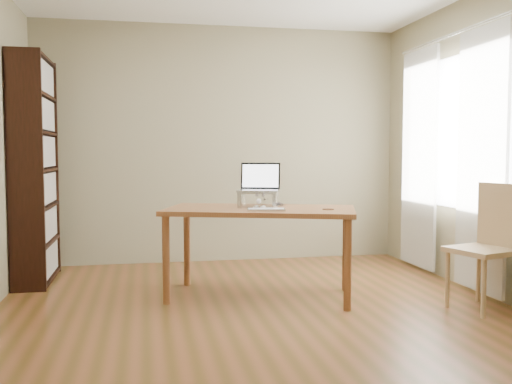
{
  "coord_description": "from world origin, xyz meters",
  "views": [
    {
      "loc": [
        -0.84,
        -4.05,
        1.21
      ],
      "look_at": [
        0.07,
        0.56,
        0.89
      ],
      "focal_mm": 40.0,
      "sensor_mm": 36.0,
      "label": 1
    }
  ],
  "objects_px": {
    "desk": "(260,218)",
    "laptop": "(257,184)",
    "chair": "(491,242)",
    "bookshelf": "(35,170)",
    "cat": "(262,200)",
    "keyboard": "(266,209)"
  },
  "relations": [
    {
      "from": "desk",
      "to": "laptop",
      "type": "height_order",
      "value": "laptop"
    },
    {
      "from": "laptop",
      "to": "chair",
      "type": "distance_m",
      "value": 1.92
    },
    {
      "from": "bookshelf",
      "to": "cat",
      "type": "xyz_separation_m",
      "value": [
        1.98,
        -0.86,
        -0.24
      ]
    },
    {
      "from": "desk",
      "to": "cat",
      "type": "xyz_separation_m",
      "value": [
        0.04,
        0.11,
        0.15
      ]
    },
    {
      "from": "chair",
      "to": "keyboard",
      "type": "bearing_deg",
      "value": 146.69
    },
    {
      "from": "keyboard",
      "to": "cat",
      "type": "distance_m",
      "value": 0.34
    },
    {
      "from": "bookshelf",
      "to": "cat",
      "type": "bearing_deg",
      "value": -23.37
    },
    {
      "from": "bookshelf",
      "to": "keyboard",
      "type": "height_order",
      "value": "bookshelf"
    },
    {
      "from": "bookshelf",
      "to": "laptop",
      "type": "bearing_deg",
      "value": -23.07
    },
    {
      "from": "laptop",
      "to": "chair",
      "type": "xyz_separation_m",
      "value": [
        1.67,
        -0.86,
        -0.42
      ]
    },
    {
      "from": "desk",
      "to": "keyboard",
      "type": "xyz_separation_m",
      "value": [
        0.0,
        -0.22,
        0.1
      ]
    },
    {
      "from": "desk",
      "to": "laptop",
      "type": "relative_size",
      "value": 4.29
    },
    {
      "from": "laptop",
      "to": "cat",
      "type": "distance_m",
      "value": 0.14
    },
    {
      "from": "bookshelf",
      "to": "desk",
      "type": "xyz_separation_m",
      "value": [
        1.94,
        -0.97,
        -0.39
      ]
    },
    {
      "from": "keyboard",
      "to": "laptop",
      "type": "bearing_deg",
      "value": 100.26
    },
    {
      "from": "laptop",
      "to": "cat",
      "type": "height_order",
      "value": "laptop"
    },
    {
      "from": "desk",
      "to": "laptop",
      "type": "distance_m",
      "value": 0.31
    },
    {
      "from": "desk",
      "to": "keyboard",
      "type": "bearing_deg",
      "value": -70.37
    },
    {
      "from": "bookshelf",
      "to": "keyboard",
      "type": "bearing_deg",
      "value": -31.41
    },
    {
      "from": "cat",
      "to": "chair",
      "type": "xyz_separation_m",
      "value": [
        1.63,
        -0.83,
        -0.28
      ]
    },
    {
      "from": "laptop",
      "to": "keyboard",
      "type": "height_order",
      "value": "laptop"
    },
    {
      "from": "bookshelf",
      "to": "chair",
      "type": "relative_size",
      "value": 2.16
    }
  ]
}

